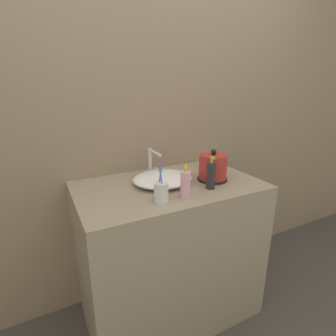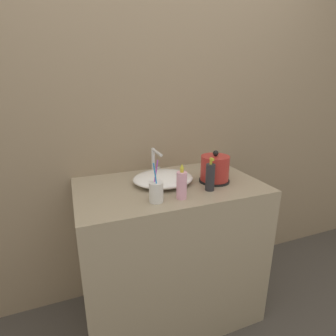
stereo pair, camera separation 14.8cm
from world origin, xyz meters
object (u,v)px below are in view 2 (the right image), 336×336
at_px(electric_kettle, 215,170).
at_px(shampoo_bottle, 182,185).
at_px(lotion_bottle, 210,177).
at_px(toothbrush_cup, 156,192).
at_px(faucet, 155,160).

height_order(electric_kettle, shampoo_bottle, electric_kettle).
bearing_deg(lotion_bottle, toothbrush_cup, -173.75).
relative_size(faucet, electric_kettle, 0.89).
xyz_separation_m(faucet, toothbrush_cup, (-0.12, -0.38, -0.05)).
bearing_deg(electric_kettle, lotion_bottle, -130.73).
bearing_deg(shampoo_bottle, electric_kettle, 28.13).
relative_size(electric_kettle, shampoo_bottle, 1.04).
relative_size(electric_kettle, toothbrush_cup, 0.91).
bearing_deg(faucet, lotion_bottle, -60.57).
xyz_separation_m(electric_kettle, toothbrush_cup, (-0.41, -0.14, -0.02)).
bearing_deg(toothbrush_cup, faucet, 72.17).
distance_m(toothbrush_cup, shampoo_bottle, 0.13).
bearing_deg(lotion_bottle, faucet, 119.43).
distance_m(faucet, toothbrush_cup, 0.40).
distance_m(electric_kettle, shampoo_bottle, 0.32).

